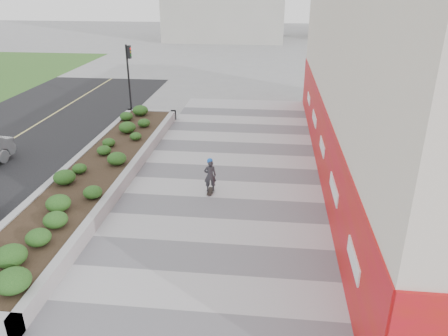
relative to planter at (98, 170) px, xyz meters
The scene contains 7 objects.
ground 8.91m from the planter, 51.84° to the right, with size 160.00×160.00×0.00m, color gray.
walkway 6.81m from the planter, 36.03° to the right, with size 8.00×36.00×0.01m, color #A8A8AD.
building 13.12m from the planter, ahead, with size 6.04×24.08×8.00m.
planter is the anchor object (origin of this frame).
traffic_signal_near 10.90m from the planter, 99.35° to the left, with size 0.33×0.28×4.20m.
manhole_cover 7.22m from the planter, 33.69° to the right, with size 0.44×0.44×0.01m, color #595654.
skateboarder 5.03m from the planter, ahead, with size 0.55×0.72×1.49m.
Camera 1 is at (1.71, -9.34, 7.93)m, focal length 35.00 mm.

